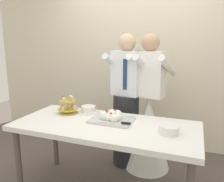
{
  "coord_description": "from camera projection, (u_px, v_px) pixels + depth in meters",
  "views": [
    {
      "loc": [
        0.8,
        -1.92,
        1.55
      ],
      "look_at": [
        0.02,
        0.15,
        1.07
      ],
      "focal_mm": 35.94,
      "sensor_mm": 36.0,
      "label": 1
    }
  ],
  "objects": [
    {
      "name": "person_bride",
      "position": [
        148.0,
        123.0,
        2.76
      ],
      "size": [
        0.57,
        0.56,
        1.66
      ],
      "color": "white",
      "rests_on": "ground_plane"
    },
    {
      "name": "rear_wall",
      "position": [
        141.0,
        50.0,
        3.35
      ],
      "size": [
        5.2,
        0.1,
        2.9
      ],
      "primitive_type": "cube",
      "color": "beige",
      "rests_on": "ground_plane"
    },
    {
      "name": "person_groom",
      "position": [
        126.0,
        108.0,
        2.81
      ],
      "size": [
        0.52,
        0.54,
        1.66
      ],
      "color": "#232328",
      "rests_on": "ground_plane"
    },
    {
      "name": "main_cake_tray",
      "position": [
        112.0,
        117.0,
        2.26
      ],
      "size": [
        0.44,
        0.31,
        0.13
      ],
      "color": "silver",
      "rests_on": "dessert_table"
    },
    {
      "name": "dessert_table",
      "position": [
        105.0,
        131.0,
        2.21
      ],
      "size": [
        1.8,
        0.8,
        0.78
      ],
      "color": "white",
      "rests_on": "ground_plane"
    },
    {
      "name": "plate_stack",
      "position": [
        169.0,
        129.0,
        1.96
      ],
      "size": [
        0.19,
        0.19,
        0.08
      ],
      "color": "white",
      "rests_on": "dessert_table"
    },
    {
      "name": "round_cake",
      "position": [
        88.0,
        110.0,
        2.56
      ],
      "size": [
        0.24,
        0.24,
        0.07
      ],
      "color": "white",
      "rests_on": "dessert_table"
    },
    {
      "name": "cupcake_stand",
      "position": [
        68.0,
        106.0,
        2.52
      ],
      "size": [
        0.23,
        0.23,
        0.21
      ],
      "color": "gold",
      "rests_on": "dessert_table"
    }
  ]
}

